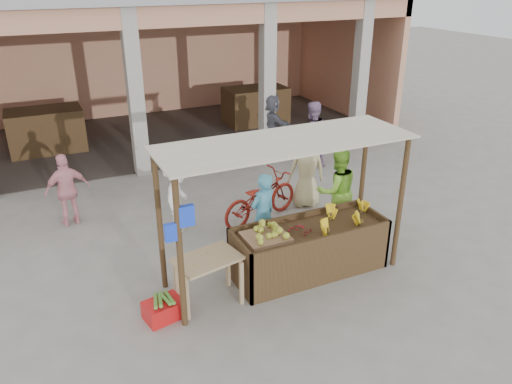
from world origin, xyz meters
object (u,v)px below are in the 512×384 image
vendor_green (337,189)px  motorcycle (260,197)px  vendor_blue (263,212)px  red_crate (164,310)px  fruit_stall (309,251)px  side_table (208,266)px

vendor_green → motorcycle: (-1.12, 1.04, -0.38)m
vendor_blue → red_crate: bearing=7.8°
fruit_stall → vendor_green: size_ratio=1.44×
vendor_green → motorcycle: 1.58m
vendor_green → motorcycle: size_ratio=0.90×
vendor_green → vendor_blue: bearing=13.1°
side_table → red_crate: 0.91m
side_table → vendor_green: size_ratio=0.60×
vendor_blue → vendor_green: size_ratio=0.91×
fruit_stall → side_table: (-1.83, -0.08, 0.24)m
red_crate → vendor_green: bearing=6.3°
fruit_stall → vendor_blue: bearing=115.0°
vendor_blue → motorcycle: 1.31m
red_crate → vendor_blue: (2.16, 1.08, 0.68)m
red_crate → motorcycle: size_ratio=0.28×
side_table → vendor_green: 3.25m
red_crate → vendor_green: vendor_green is taller
fruit_stall → vendor_blue: 1.09m
red_crate → side_table: bearing=-4.1°
fruit_stall → red_crate: 2.60m
side_table → vendor_blue: (1.41, 0.99, 0.17)m
vendor_green → fruit_stall: bearing=49.3°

